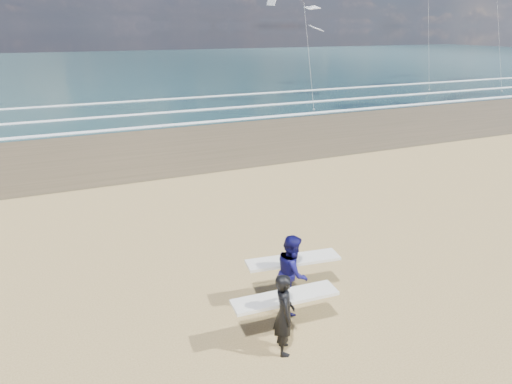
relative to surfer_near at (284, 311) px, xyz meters
name	(u,v)px	position (x,y,z in m)	size (l,w,h in m)	color
wet_sand_strip	(416,119)	(19.51, 17.68, -0.87)	(220.00, 12.00, 0.01)	#4D4129
ocean	(193,64)	(19.51, 71.68, -0.87)	(220.00, 100.00, 0.02)	#193537
foam_breakers	(336,99)	(19.51, 27.78, -0.83)	(220.00, 11.70, 0.05)	white
surfer_near	(284,311)	(0.00, 0.00, 0.00)	(2.23, 1.04, 1.72)	black
surfer_far	(293,272)	(0.84, 1.23, 0.04)	(2.25, 1.31, 1.81)	#0F0E4F
kite_1	(307,39)	(15.53, 26.31, 4.29)	(5.46, 4.70, 9.49)	slate
kite_2	(498,14)	(38.12, 27.92, 6.36)	(6.26, 4.79, 12.83)	slate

